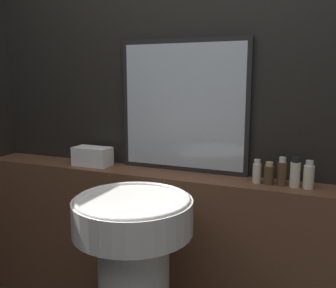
% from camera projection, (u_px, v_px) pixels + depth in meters
% --- Properties ---
extents(wall_back, '(8.00, 0.06, 2.50)m').
position_uv_depth(wall_back, '(196.00, 108.00, 2.10)').
color(wall_back, black).
rests_on(wall_back, ground_plane).
extents(vanity_counter, '(2.66, 0.23, 0.89)m').
position_uv_depth(vanity_counter, '(186.00, 252.00, 2.11)').
color(vanity_counter, brown).
rests_on(vanity_counter, ground_plane).
extents(pedestal_sink, '(0.52, 0.52, 0.92)m').
position_uv_depth(pedestal_sink, '(134.00, 275.00, 1.66)').
color(pedestal_sink, silver).
rests_on(pedestal_sink, ground_plane).
extents(mirror, '(0.74, 0.03, 0.73)m').
position_uv_depth(mirror, '(183.00, 106.00, 2.08)').
color(mirror, black).
rests_on(mirror, vanity_counter).
extents(towel_stack, '(0.23, 0.12, 0.11)m').
position_uv_depth(towel_stack, '(92.00, 156.00, 2.26)').
color(towel_stack, white).
rests_on(towel_stack, vanity_counter).
extents(shampoo_bottle, '(0.04, 0.04, 0.12)m').
position_uv_depth(shampoo_bottle, '(257.00, 172.00, 1.88)').
color(shampoo_bottle, beige).
rests_on(shampoo_bottle, vanity_counter).
extents(conditioner_bottle, '(0.05, 0.05, 0.11)m').
position_uv_depth(conditioner_bottle, '(269.00, 174.00, 1.86)').
color(conditioner_bottle, '#4C3823').
rests_on(conditioner_bottle, vanity_counter).
extents(lotion_bottle, '(0.05, 0.05, 0.14)m').
position_uv_depth(lotion_bottle, '(282.00, 172.00, 1.83)').
color(lotion_bottle, '#4C3823').
rests_on(lotion_bottle, vanity_counter).
extents(body_wash_bottle, '(0.05, 0.05, 0.15)m').
position_uv_depth(body_wash_bottle, '(295.00, 173.00, 1.81)').
color(body_wash_bottle, beige).
rests_on(body_wash_bottle, vanity_counter).
extents(hand_soap_bottle, '(0.05, 0.05, 0.14)m').
position_uv_depth(hand_soap_bottle, '(309.00, 176.00, 1.78)').
color(hand_soap_bottle, beige).
rests_on(hand_soap_bottle, vanity_counter).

